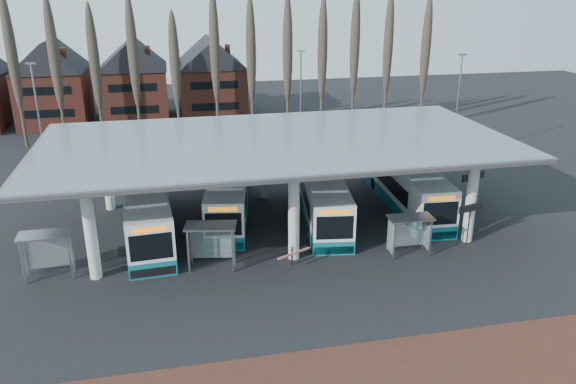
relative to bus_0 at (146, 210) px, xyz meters
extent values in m
plane|color=black|center=(9.10, -8.34, -1.72)|extent=(140.00, 140.00, 0.00)
cylinder|color=silver|center=(-2.90, -5.84, 1.28)|extent=(0.70, 0.70, 6.00)
cylinder|color=silver|center=(-2.90, 5.16, 1.28)|extent=(0.70, 0.70, 6.00)
cylinder|color=silver|center=(9.10, -5.84, 1.28)|extent=(0.70, 0.70, 6.00)
cylinder|color=silver|center=(9.10, 5.16, 1.28)|extent=(0.70, 0.70, 6.00)
cylinder|color=silver|center=(21.10, -5.84, 1.28)|extent=(0.70, 0.70, 6.00)
cylinder|color=silver|center=(21.10, 5.16, 1.28)|extent=(0.70, 0.70, 6.00)
cube|color=gray|center=(9.10, -0.34, 4.53)|extent=(32.00, 16.00, 0.12)
cube|color=silver|center=(9.10, -0.34, 4.60)|extent=(31.50, 15.50, 0.04)
cone|color=#473D33|center=(-12.90, 24.66, 5.53)|extent=(0.36, 0.36, 14.50)
ellipsoid|color=#473D33|center=(-12.90, 24.66, 7.27)|extent=(1.10, 1.10, 11.02)
cone|color=#473D33|center=(-8.90, 24.66, 5.53)|extent=(0.36, 0.36, 14.50)
ellipsoid|color=#473D33|center=(-8.90, 24.66, 7.27)|extent=(1.10, 1.10, 11.02)
cone|color=#473D33|center=(-4.90, 24.66, 5.53)|extent=(0.36, 0.36, 14.50)
ellipsoid|color=#473D33|center=(-4.90, 24.66, 7.27)|extent=(1.10, 1.10, 11.02)
cone|color=#473D33|center=(-0.90, 24.66, 5.53)|extent=(0.36, 0.36, 14.50)
ellipsoid|color=#473D33|center=(-0.90, 24.66, 7.27)|extent=(1.10, 1.10, 11.02)
cone|color=#473D33|center=(3.10, 24.66, 5.53)|extent=(0.36, 0.36, 14.50)
ellipsoid|color=#473D33|center=(3.10, 24.66, 7.27)|extent=(1.10, 1.10, 11.02)
cone|color=#473D33|center=(7.10, 24.66, 5.53)|extent=(0.36, 0.36, 14.50)
ellipsoid|color=#473D33|center=(7.10, 24.66, 7.27)|extent=(1.10, 1.10, 11.02)
cone|color=#473D33|center=(11.10, 24.66, 5.53)|extent=(0.36, 0.36, 14.50)
ellipsoid|color=#473D33|center=(11.10, 24.66, 7.27)|extent=(1.10, 1.10, 11.02)
cone|color=#473D33|center=(15.10, 24.66, 5.53)|extent=(0.36, 0.36, 14.50)
ellipsoid|color=#473D33|center=(15.10, 24.66, 7.27)|extent=(1.10, 1.10, 11.02)
cone|color=#473D33|center=(19.10, 24.66, 5.53)|extent=(0.36, 0.36, 14.50)
ellipsoid|color=#473D33|center=(19.10, 24.66, 7.27)|extent=(1.10, 1.10, 11.02)
cone|color=#473D33|center=(23.10, 24.66, 5.53)|extent=(0.36, 0.36, 14.50)
ellipsoid|color=#473D33|center=(23.10, 24.66, 7.27)|extent=(1.10, 1.10, 11.02)
cone|color=#473D33|center=(27.10, 24.66, 5.53)|extent=(0.36, 0.36, 14.50)
ellipsoid|color=#473D33|center=(27.10, 24.66, 7.27)|extent=(1.10, 1.10, 11.02)
cone|color=#473D33|center=(31.10, 24.66, 5.53)|extent=(0.36, 0.36, 14.50)
ellipsoid|color=#473D33|center=(31.10, 24.66, 7.27)|extent=(1.10, 1.10, 11.02)
cube|color=brown|center=(-11.40, 35.66, 1.78)|extent=(8.00, 10.00, 7.00)
pyramid|color=black|center=(-11.40, 35.66, 8.78)|extent=(8.30, 10.30, 3.50)
cube|color=brown|center=(-1.90, 35.66, 1.78)|extent=(8.00, 10.00, 7.00)
pyramid|color=black|center=(-1.90, 35.66, 8.78)|extent=(8.30, 10.30, 3.50)
cube|color=brown|center=(7.60, 35.66, 1.78)|extent=(8.00, 10.00, 7.00)
pyramid|color=black|center=(7.60, 35.66, 8.78)|extent=(8.30, 10.30, 3.50)
cylinder|color=slate|center=(-8.90, 13.66, 3.28)|extent=(0.16, 0.16, 10.00)
cube|color=slate|center=(-8.90, 13.66, 8.38)|extent=(0.80, 0.15, 0.15)
cylinder|color=slate|center=(15.10, 17.66, 3.28)|extent=(0.16, 0.16, 10.00)
cube|color=slate|center=(15.10, 17.66, 8.38)|extent=(0.80, 0.15, 0.15)
cylinder|color=slate|center=(29.10, 11.66, 3.28)|extent=(0.16, 0.16, 10.00)
cube|color=slate|center=(29.10, 11.66, 8.38)|extent=(0.80, 0.15, 0.15)
cube|color=white|center=(0.01, -0.09, 0.25)|extent=(3.65, 13.30, 3.07)
cube|color=#0E636C|center=(0.01, -0.09, -1.23)|extent=(3.67, 13.33, 0.99)
cube|color=white|center=(0.01, -0.09, 1.84)|extent=(3.02, 8.04, 0.20)
cube|color=black|center=(-0.03, 0.46, 0.36)|extent=(3.45, 9.63, 1.21)
cube|color=black|center=(0.43, -6.62, 0.30)|extent=(2.46, 0.23, 1.64)
cube|color=black|center=(-0.42, 6.45, 0.36)|extent=(2.37, 0.22, 1.31)
cube|color=orange|center=(0.43, -6.62, 1.40)|extent=(1.96, 0.18, 0.33)
cube|color=black|center=(0.43, -6.61, -1.34)|extent=(2.65, 0.26, 0.55)
cylinder|color=black|center=(-0.99, -4.32, -1.20)|extent=(0.37, 1.07, 1.05)
cylinder|color=black|center=(1.54, -4.16, -1.20)|extent=(0.37, 1.07, 1.05)
cylinder|color=black|center=(-1.51, 3.66, -1.20)|extent=(0.37, 1.07, 1.05)
cylinder|color=black|center=(1.02, 3.82, -1.20)|extent=(0.37, 1.07, 1.05)
cube|color=white|center=(5.95, 2.10, 0.14)|extent=(4.71, 12.71, 2.90)
cube|color=#0E636C|center=(5.95, 2.10, -1.26)|extent=(4.73, 12.74, 0.93)
cube|color=white|center=(5.95, 2.10, 1.65)|extent=(3.61, 7.76, 0.19)
cube|color=black|center=(6.04, 2.61, 0.25)|extent=(4.16, 9.28, 1.14)
cube|color=black|center=(4.90, -4.01, 0.19)|extent=(2.30, 0.45, 1.56)
cube|color=black|center=(7.00, 8.21, 0.25)|extent=(2.23, 0.44, 1.24)
cube|color=orange|center=(4.90, -4.01, 1.23)|extent=(1.83, 0.36, 0.31)
cube|color=black|center=(4.90, -4.00, -1.36)|extent=(2.49, 0.51, 0.52)
cylinder|color=black|center=(4.10, -1.58, -1.23)|extent=(0.45, 1.03, 1.00)
cylinder|color=black|center=(6.46, -1.99, -1.23)|extent=(0.45, 1.03, 1.00)
cylinder|color=black|center=(5.38, 5.88, -1.23)|extent=(0.45, 1.03, 1.00)
cylinder|color=black|center=(7.74, 5.47, -1.23)|extent=(0.45, 1.03, 1.00)
cube|color=white|center=(12.60, 0.13, 0.17)|extent=(4.47, 12.87, 2.94)
cube|color=#0E636C|center=(12.60, 0.13, -1.25)|extent=(4.49, 12.90, 0.95)
cube|color=white|center=(12.60, 0.13, 1.69)|extent=(3.48, 7.84, 0.19)
cube|color=black|center=(12.67, 0.65, 0.27)|extent=(4.00, 9.38, 1.16)
cube|color=black|center=(11.69, -6.09, 0.22)|extent=(2.34, 0.40, 1.58)
cube|color=black|center=(13.50, 6.35, 0.27)|extent=(2.26, 0.39, 1.26)
cube|color=orange|center=(11.69, -6.09, 1.27)|extent=(1.87, 0.32, 0.32)
cube|color=black|center=(11.69, -6.08, -1.36)|extent=(2.53, 0.45, 0.53)
cylinder|color=black|center=(10.82, -3.65, -1.22)|extent=(0.44, 1.04, 1.01)
cylinder|color=black|center=(13.22, -4.00, -1.22)|extent=(0.44, 1.04, 1.01)
cylinder|color=black|center=(11.92, 3.95, -1.22)|extent=(0.44, 1.04, 1.01)
cylinder|color=black|center=(14.33, 3.60, -1.22)|extent=(0.44, 1.04, 1.01)
cube|color=white|center=(19.51, 1.00, 0.23)|extent=(3.46, 13.15, 3.04)
cube|color=#0E636C|center=(19.51, 1.00, -1.24)|extent=(3.48, 13.18, 0.98)
cube|color=white|center=(19.51, 1.00, 1.80)|extent=(2.90, 7.94, 0.20)
cube|color=black|center=(19.54, 1.54, 0.34)|extent=(3.31, 9.51, 1.19)
cube|color=black|center=(19.17, -5.49, 0.28)|extent=(2.44, 0.19, 1.63)
cube|color=black|center=(19.86, 7.48, 0.34)|extent=(2.35, 0.19, 1.30)
cube|color=orange|center=(19.17, -5.49, 1.37)|extent=(1.94, 0.16, 0.33)
cube|color=black|center=(19.17, -5.48, -1.34)|extent=(2.63, 0.23, 0.54)
cylinder|color=black|center=(18.04, -3.06, -1.20)|extent=(0.36, 1.06, 1.04)
cylinder|color=black|center=(20.55, -3.19, -1.20)|extent=(0.36, 1.06, 1.04)
cylinder|color=black|center=(18.47, 4.86, -1.20)|extent=(0.36, 1.06, 1.04)
cylinder|color=black|center=(20.97, 4.72, -1.20)|extent=(0.36, 1.06, 1.04)
cube|color=gray|center=(-6.81, -5.81, -0.38)|extent=(0.09, 0.09, 2.68)
cube|color=gray|center=(-4.23, -5.74, -0.38)|extent=(0.09, 0.09, 2.68)
cube|color=gray|center=(-6.84, -4.63, -0.38)|extent=(0.09, 0.09, 2.68)
cube|color=gray|center=(-4.26, -4.56, -0.38)|extent=(0.09, 0.09, 2.68)
cube|color=gray|center=(-5.53, -5.19, 1.01)|extent=(3.04, 1.58, 0.11)
cube|color=silver|center=(-5.55, -4.54, -0.33)|extent=(2.58, 0.11, 2.15)
cube|color=silver|center=(-6.88, -5.22, -0.33)|extent=(0.08, 1.18, 2.15)
cube|color=silver|center=(-4.19, -5.15, -0.33)|extent=(0.08, 1.18, 2.15)
cube|color=gray|center=(2.55, -6.39, -0.36)|extent=(0.10, 0.10, 2.73)
cube|color=gray|center=(5.12, -6.89, -0.36)|extent=(0.10, 0.10, 2.73)
cube|color=gray|center=(2.78, -5.21, -0.36)|extent=(0.10, 0.10, 2.73)
cube|color=gray|center=(5.35, -5.71, -0.36)|extent=(0.10, 0.10, 2.73)
cube|color=gray|center=(3.95, -6.05, 1.06)|extent=(3.29, 2.09, 0.11)
cube|color=silver|center=(4.08, -5.41, -0.31)|extent=(2.58, 0.55, 2.18)
cube|color=silver|center=(2.61, -5.79, -0.31)|extent=(0.27, 1.19, 2.18)
cube|color=silver|center=(5.29, -6.31, -0.31)|extent=(0.27, 1.19, 2.18)
cube|color=gray|center=(15.18, -7.43, -0.47)|extent=(0.08, 0.08, 2.50)
cube|color=gray|center=(17.58, -7.50, -0.47)|extent=(0.08, 0.08, 2.50)
cube|color=gray|center=(15.21, -6.33, -0.47)|extent=(0.08, 0.08, 2.50)
cube|color=gray|center=(17.61, -6.40, -0.47)|extent=(0.08, 0.08, 2.50)
cube|color=gray|center=(16.39, -6.92, 0.83)|extent=(2.84, 1.49, 0.10)
cube|color=silver|center=(16.41, -6.31, -0.42)|extent=(2.40, 0.11, 2.00)
cube|color=silver|center=(15.14, -6.88, -0.42)|extent=(0.07, 1.10, 2.00)
cube|color=silver|center=(17.64, -6.95, -0.42)|extent=(0.07, 1.10, 2.00)
cylinder|color=black|center=(20.76, -6.45, -0.30)|extent=(0.09, 0.09, 2.84)
cube|color=black|center=(20.76, -6.45, 0.94)|extent=(1.92, 0.59, 0.49)
cylinder|color=black|center=(23.61, -1.63, -0.12)|extent=(0.10, 0.10, 3.22)
cube|color=black|center=(23.61, -1.63, 1.29)|extent=(2.14, 0.80, 0.55)
cube|color=black|center=(8.79, -6.75, -1.11)|extent=(0.09, 0.09, 1.22)
cube|color=red|center=(8.79, -7.30, -0.67)|extent=(2.24, 1.19, 0.11)
camera|label=1|loc=(2.03, -36.95, 14.71)|focal=35.00mm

